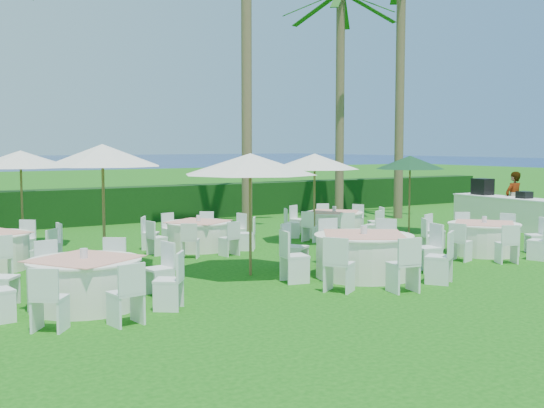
{
  "coord_description": "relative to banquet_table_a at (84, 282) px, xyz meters",
  "views": [
    {
      "loc": [
        -7.68,
        -10.26,
        2.65
      ],
      "look_at": [
        0.5,
        2.78,
        1.3
      ],
      "focal_mm": 45.0,
      "sensor_mm": 36.0,
      "label": 1
    }
  ],
  "objects": [
    {
      "name": "ground",
      "position": [
        4.47,
        -0.59,
        -0.43
      ],
      "size": [
        120.0,
        120.0,
        0.0
      ],
      "primitive_type": "plane",
      "color": "#104E0D",
      "rests_on": "ground"
    },
    {
      "name": "banquet_table_a",
      "position": [
        0.0,
        0.0,
        0.0
      ],
      "size": [
        3.23,
        3.23,
        0.97
      ],
      "color": "white",
      "rests_on": "ground"
    },
    {
      "name": "umbrella_green",
      "position": [
        11.05,
        4.13,
        1.69
      ],
      "size": [
        2.04,
        2.04,
        2.32
      ],
      "color": "brown",
      "rests_on": "ground"
    },
    {
      "name": "banquet_table_e",
      "position": [
        4.27,
        4.54,
        -0.05
      ],
      "size": [
        2.87,
        2.87,
        0.88
      ],
      "color": "white",
      "rests_on": "ground"
    },
    {
      "name": "hedge",
      "position": [
        4.47,
        11.41,
        0.17
      ],
      "size": [
        34.0,
        1.0,
        1.2
      ],
      "primitive_type": "cube",
      "color": "black",
      "rests_on": "ground"
    },
    {
      "name": "banquet_table_b",
      "position": [
        5.5,
        -0.42,
        0.03
      ],
      "size": [
        3.47,
        3.47,
        1.04
      ],
      "color": "white",
      "rests_on": "ground"
    },
    {
      "name": "umbrella_a",
      "position": [
        1.35,
        3.06,
        2.0
      ],
      "size": [
        2.51,
        2.51,
        2.66
      ],
      "color": "brown",
      "rests_on": "ground"
    },
    {
      "name": "umbrella_c",
      "position": [
        0.59,
        7.24,
        1.85
      ],
      "size": [
        2.6,
        2.6,
        2.5
      ],
      "color": "brown",
      "rests_on": "ground"
    },
    {
      "name": "staff_person",
      "position": [
        14.95,
        3.48,
        0.47
      ],
      "size": [
        0.65,
        0.43,
        1.78
      ],
      "primitive_type": "imported",
      "rotation": [
        0.0,
        0.0,
        3.13
      ],
      "color": "gray",
      "rests_on": "ground"
    },
    {
      "name": "palm_d",
      "position": [
        12.3,
        9.16,
        4.11
      ],
      "size": [
        4.34,
        4.3,
        8.17
      ],
      "color": "brown",
      "rests_on": "ground"
    },
    {
      "name": "umbrella_b",
      "position": [
        3.67,
        0.94,
        1.83
      ],
      "size": [
        2.73,
        2.73,
        2.47
      ],
      "color": "brown",
      "rests_on": "ground"
    },
    {
      "name": "banquet_table_f",
      "position": [
        8.63,
        4.65,
        -0.04
      ],
      "size": [
        2.8,
        2.8,
        0.88
      ],
      "color": "white",
      "rests_on": "ground"
    },
    {
      "name": "palm_c",
      "position": [
        7.22,
        7.21,
        5.34
      ],
      "size": [
        4.38,
        4.23,
        10.58
      ],
      "color": "brown",
      "rests_on": "ground"
    },
    {
      "name": "banquet_table_c",
      "position": [
        9.83,
        0.27,
        -0.03
      ],
      "size": [
        2.98,
        2.98,
        0.92
      ],
      "color": "white",
      "rests_on": "ground"
    },
    {
      "name": "umbrella_d",
      "position": [
        7.46,
        4.0,
        1.77
      ],
      "size": [
        2.39,
        2.39,
        2.4
      ],
      "color": "brown",
      "rests_on": "ground"
    },
    {
      "name": "palm_e",
      "position": [
        13.64,
        7.44,
        4.52
      ],
      "size": [
        4.4,
        4.1,
        8.98
      ],
      "color": "brown",
      "rests_on": "ground"
    },
    {
      "name": "buffet_table",
      "position": [
        14.42,
        3.11,
        0.11
      ],
      "size": [
        1.15,
        4.36,
        1.54
      ],
      "color": "white",
      "rests_on": "ground"
    }
  ]
}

